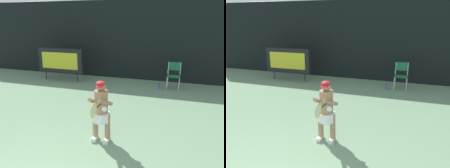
{
  "view_description": "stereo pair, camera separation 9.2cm",
  "coord_description": "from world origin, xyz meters",
  "views": [
    {
      "loc": [
        2.08,
        -2.04,
        2.76
      ],
      "look_at": [
        0.2,
        3.72,
        1.05
      ],
      "focal_mm": 36.7,
      "sensor_mm": 36.0,
      "label": 1
    },
    {
      "loc": [
        2.17,
        -2.01,
        2.76
      ],
      "look_at": [
        0.2,
        3.72,
        1.05
      ],
      "focal_mm": 36.7,
      "sensor_mm": 36.0,
      "label": 2
    }
  ],
  "objects": [
    {
      "name": "backdrop_screen",
      "position": [
        0.0,
        8.5,
        1.81
      ],
      "size": [
        18.0,
        0.12,
        3.66
      ],
      "color": "black",
      "rests_on": "ground"
    },
    {
      "name": "scoreboard",
      "position": [
        -3.4,
        7.12,
        0.95
      ],
      "size": [
        2.2,
        0.21,
        1.5
      ],
      "color": "black",
      "rests_on": "ground"
    },
    {
      "name": "umpire_chair",
      "position": [
        1.65,
        7.4,
        0.62
      ],
      "size": [
        0.52,
        0.44,
        1.08
      ],
      "color": "#B7B7BC",
      "rests_on": "ground"
    },
    {
      "name": "water_bottle",
      "position": [
        1.12,
        7.09,
        0.12
      ],
      "size": [
        0.07,
        0.07,
        0.27
      ],
      "color": "#3A5BBD",
      "rests_on": "ground"
    },
    {
      "name": "tennis_player",
      "position": [
        0.33,
        2.5,
        0.79
      ],
      "size": [
        0.54,
        0.62,
        1.45
      ],
      "color": "white",
      "rests_on": "ground"
    },
    {
      "name": "tennis_racket",
      "position": [
        0.41,
        1.91,
        1.01
      ],
      "size": [
        0.03,
        0.6,
        0.31
      ],
      "rotation": [
        0.0,
        0.0,
        0.23
      ],
      "color": "black"
    }
  ]
}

